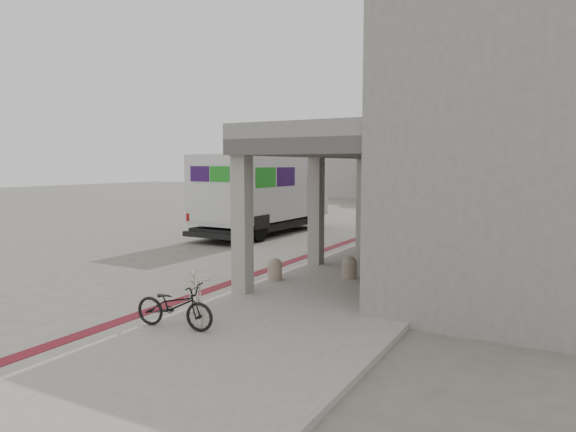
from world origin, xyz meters
The scene contains 14 objects.
ground centered at (0.00, 0.00, 0.00)m, with size 120.00×120.00×0.00m, color #615D53.
bike_lane_stripe centered at (1.00, 2.00, 0.01)m, with size 0.35×40.00×0.01m, color #531019.
sidewalk centered at (4.00, 0.00, 0.06)m, with size 4.40×28.00×0.12m, color gray.
transit_building centered at (6.83, 4.50, 3.40)m, with size 7.60×17.00×7.00m.
distant_backdrop centered at (-2.84, 35.89, 2.70)m, with size 28.00×10.00×6.50m.
tree_left centered at (-5.00, 28.00, 3.18)m, with size 3.20×3.20×4.80m.
tree_mid centered at (2.00, 30.00, 3.18)m, with size 3.20×3.20×4.80m.
fedex_truck centered at (-3.30, 6.38, 1.88)m, with size 2.79×8.32×3.52m.
bench centered at (5.01, -2.33, 0.41)m, with size 0.91×1.78×0.41m.
bollard_near centered at (3.75, -0.90, 0.41)m, with size 0.39×0.39×0.59m.
bollard_far centered at (2.10, -1.99, 0.41)m, with size 0.38×0.38×0.57m.
utility_cabinet centered at (5.00, 1.43, 0.65)m, with size 0.48×0.64×1.07m, color slate.
bicycle_black centered at (2.50, -6.35, 0.54)m, with size 0.56×1.60×0.84m, color black.
bicycle_cream centered at (2.50, -5.73, 0.57)m, with size 0.43×1.51×0.91m, color beige.
Camera 1 is at (8.70, -13.40, 3.10)m, focal length 32.00 mm.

